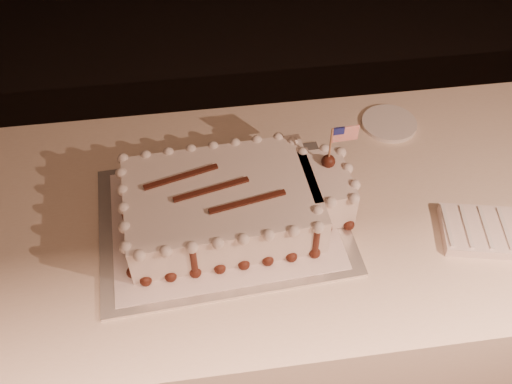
{
  "coord_description": "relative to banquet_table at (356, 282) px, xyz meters",
  "views": [
    {
      "loc": [
        -0.42,
        -0.28,
        1.81
      ],
      "look_at": [
        -0.3,
        0.58,
        0.84
      ],
      "focal_mm": 40.0,
      "sensor_mm": 36.0,
      "label": 1
    }
  ],
  "objects": [
    {
      "name": "banquet_table",
      "position": [
        0.0,
        0.0,
        0.0
      ],
      "size": [
        2.4,
        0.8,
        0.75
      ],
      "primitive_type": "cube",
      "color": "beige",
      "rests_on": "ground"
    },
    {
      "name": "doily",
      "position": [
        -0.38,
        -0.02,
        0.38
      ],
      "size": [
        0.54,
        0.42,
        0.0
      ],
      "primitive_type": "cube",
      "rotation": [
        0.0,
        0.0,
        0.06
      ],
      "color": "silver",
      "rests_on": "cake_board"
    },
    {
      "name": "napkin_stack",
      "position": [
        0.21,
        -0.14,
        0.39
      ],
      "size": [
        0.22,
        0.18,
        0.03
      ],
      "color": "silver",
      "rests_on": "banquet_table"
    },
    {
      "name": "sheet_cake",
      "position": [
        -0.35,
        -0.02,
        0.44
      ],
      "size": [
        0.55,
        0.34,
        0.22
      ],
      "color": "silver",
      "rests_on": "doily"
    },
    {
      "name": "side_plate",
      "position": [
        0.11,
        0.26,
        0.38
      ],
      "size": [
        0.15,
        0.15,
        0.01
      ],
      "primitive_type": "cylinder",
      "color": "silver",
      "rests_on": "banquet_table"
    },
    {
      "name": "cake_board",
      "position": [
        -0.38,
        -0.02,
        0.38
      ],
      "size": [
        0.6,
        0.47,
        0.01
      ],
      "primitive_type": "cube",
      "rotation": [
        0.0,
        0.0,
        0.06
      ],
      "color": "white",
      "rests_on": "banquet_table"
    }
  ]
}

